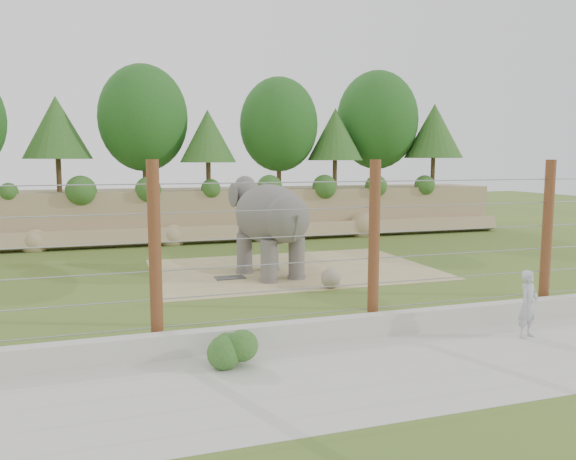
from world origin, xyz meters
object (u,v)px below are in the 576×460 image
object	(u,v)px
stone_ball	(331,278)
barrier_fence	(374,246)
zookeeper	(528,304)
elephant	(270,228)

from	to	relation	value
stone_ball	barrier_fence	size ratio (longest dim) A/B	0.03
zookeeper	barrier_fence	bearing A→B (deg)	130.82
stone_ball	zookeeper	world-z (taller)	zookeeper
elephant	zookeeper	distance (m)	9.13
elephant	zookeeper	world-z (taller)	elephant
stone_ball	barrier_fence	distance (m)	4.57
elephant	stone_ball	size ratio (longest dim) A/B	6.59
elephant	zookeeper	xyz separation A→B (m)	(3.63, -8.33, -0.89)
elephant	stone_ball	world-z (taller)	elephant
elephant	stone_ball	distance (m)	3.05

